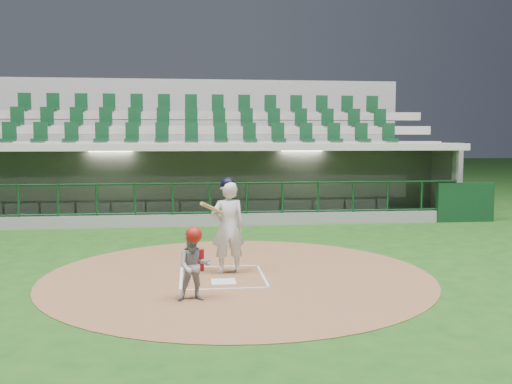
{
  "coord_description": "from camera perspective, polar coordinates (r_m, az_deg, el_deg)",
  "views": [
    {
      "loc": [
        -0.57,
        -10.58,
        2.55
      ],
      "look_at": [
        0.96,
        2.6,
        1.3
      ],
      "focal_mm": 40.0,
      "sensor_mm": 36.0,
      "label": 1
    }
  ],
  "objects": [
    {
      "name": "batter_box_chalk",
      "position": [
        10.6,
        -3.4,
        -8.45
      ],
      "size": [
        1.55,
        1.8,
        0.01
      ],
      "color": "white",
      "rests_on": "ground"
    },
    {
      "name": "home_plate",
      "position": [
        10.21,
        -3.27,
        -8.95
      ],
      "size": [
        0.43,
        0.43,
        0.02
      ],
      "primitive_type": "cube",
      "color": "white",
      "rests_on": "dirt_circle"
    },
    {
      "name": "catcher",
      "position": [
        9.03,
        -6.22,
        -7.16
      ],
      "size": [
        0.53,
        0.42,
        1.17
      ],
      "color": "#98979D",
      "rests_on": "dirt_circle"
    },
    {
      "name": "dugout_structure",
      "position": [
        18.5,
        -4.29,
        0.42
      ],
      "size": [
        16.4,
        3.7,
        3.0
      ],
      "color": "gray",
      "rests_on": "ground"
    },
    {
      "name": "dirt_circle",
      "position": [
        10.72,
        -1.81,
        -8.34
      ],
      "size": [
        7.2,
        7.2,
        0.01
      ],
      "primitive_type": "cylinder",
      "color": "brown",
      "rests_on": "ground"
    },
    {
      "name": "batter",
      "position": [
        10.74,
        -2.82,
        -3.34
      ],
      "size": [
        0.88,
        0.89,
        1.82
      ],
      "color": "silver",
      "rests_on": "dirt_circle"
    },
    {
      "name": "ground",
      "position": [
        10.89,
        -3.49,
        -8.16
      ],
      "size": [
        120.0,
        120.0,
        0.0
      ],
      "primitive_type": "plane",
      "color": "#194313",
      "rests_on": "ground"
    },
    {
      "name": "seating_deck",
      "position": [
        21.52,
        -5.11,
        2.36
      ],
      "size": [
        17.0,
        6.72,
        5.15
      ],
      "color": "slate",
      "rests_on": "ground"
    }
  ]
}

